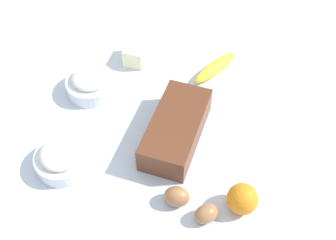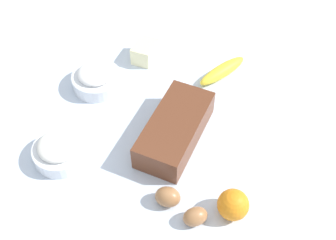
{
  "view_description": "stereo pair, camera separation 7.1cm",
  "coord_description": "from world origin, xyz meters",
  "px_view_note": "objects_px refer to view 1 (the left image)",
  "views": [
    {
      "loc": [
        0.72,
        0.25,
        0.94
      ],
      "look_at": [
        0.0,
        0.0,
        0.04
      ],
      "focal_mm": 44.71,
      "sensor_mm": 36.0,
      "label": 1
    },
    {
      "loc": [
        0.69,
        0.32,
        0.94
      ],
      "look_at": [
        0.0,
        0.0,
        0.04
      ],
      "focal_mm": 44.71,
      "sensor_mm": 36.0,
      "label": 2
    }
  ],
  "objects_px": {
    "butter_block": "(136,53)",
    "loaf_pan": "(176,128)",
    "flour_bowl": "(62,158)",
    "egg_beside_bowl": "(177,197)",
    "orange_fruit": "(242,199)",
    "banana": "(215,68)",
    "sugar_bowl": "(91,83)",
    "egg_near_butter": "(206,214)"
  },
  "relations": [
    {
      "from": "loaf_pan",
      "to": "sugar_bowl",
      "type": "xyz_separation_m",
      "value": [
        -0.09,
        -0.31,
        -0.01
      ]
    },
    {
      "from": "egg_near_butter",
      "to": "flour_bowl",
      "type": "bearing_deg",
      "value": -93.71
    },
    {
      "from": "sugar_bowl",
      "to": "butter_block",
      "type": "bearing_deg",
      "value": 156.42
    },
    {
      "from": "sugar_bowl",
      "to": "banana",
      "type": "xyz_separation_m",
      "value": [
        -0.21,
        0.34,
        -0.01
      ]
    },
    {
      "from": "loaf_pan",
      "to": "flour_bowl",
      "type": "height_order",
      "value": "loaf_pan"
    },
    {
      "from": "banana",
      "to": "egg_near_butter",
      "type": "bearing_deg",
      "value": 12.73
    },
    {
      "from": "butter_block",
      "to": "loaf_pan",
      "type": "bearing_deg",
      "value": 40.6
    },
    {
      "from": "loaf_pan",
      "to": "butter_block",
      "type": "height_order",
      "value": "loaf_pan"
    },
    {
      "from": "sugar_bowl",
      "to": "banana",
      "type": "distance_m",
      "value": 0.4
    },
    {
      "from": "loaf_pan",
      "to": "butter_block",
      "type": "xyz_separation_m",
      "value": [
        -0.27,
        -0.23,
        -0.01
      ]
    },
    {
      "from": "banana",
      "to": "egg_near_butter",
      "type": "height_order",
      "value": "egg_near_butter"
    },
    {
      "from": "flour_bowl",
      "to": "butter_block",
      "type": "bearing_deg",
      "value": 176.8
    },
    {
      "from": "orange_fruit",
      "to": "egg_near_butter",
      "type": "bearing_deg",
      "value": -51.25
    },
    {
      "from": "flour_bowl",
      "to": "egg_beside_bowl",
      "type": "relative_size",
      "value": 2.3
    },
    {
      "from": "egg_beside_bowl",
      "to": "sugar_bowl",
      "type": "bearing_deg",
      "value": -127.2
    },
    {
      "from": "loaf_pan",
      "to": "flour_bowl",
      "type": "distance_m",
      "value": 0.32
    },
    {
      "from": "loaf_pan",
      "to": "egg_beside_bowl",
      "type": "xyz_separation_m",
      "value": [
        0.19,
        0.07,
        -0.02
      ]
    },
    {
      "from": "flour_bowl",
      "to": "egg_near_butter",
      "type": "relative_size",
      "value": 2.41
    },
    {
      "from": "banana",
      "to": "egg_beside_bowl",
      "type": "xyz_separation_m",
      "value": [
        0.49,
        0.03,
        0.01
      ]
    },
    {
      "from": "butter_block",
      "to": "sugar_bowl",
      "type": "bearing_deg",
      "value": -23.58
    },
    {
      "from": "banana",
      "to": "egg_beside_bowl",
      "type": "height_order",
      "value": "egg_beside_bowl"
    },
    {
      "from": "butter_block",
      "to": "egg_near_butter",
      "type": "distance_m",
      "value": 0.61
    },
    {
      "from": "banana",
      "to": "sugar_bowl",
      "type": "bearing_deg",
      "value": -58.46
    },
    {
      "from": "flour_bowl",
      "to": "orange_fruit",
      "type": "xyz_separation_m",
      "value": [
        -0.03,
        0.48,
        0.01
      ]
    },
    {
      "from": "loaf_pan",
      "to": "sugar_bowl",
      "type": "distance_m",
      "value": 0.32
    },
    {
      "from": "butter_block",
      "to": "orange_fruit",
      "type": "bearing_deg",
      "value": 46.91
    },
    {
      "from": "flour_bowl",
      "to": "butter_block",
      "type": "distance_m",
      "value": 0.46
    },
    {
      "from": "loaf_pan",
      "to": "egg_near_butter",
      "type": "xyz_separation_m",
      "value": [
        0.21,
        0.15,
        -0.02
      ]
    },
    {
      "from": "banana",
      "to": "egg_near_butter",
      "type": "xyz_separation_m",
      "value": [
        0.51,
        0.12,
        0.0
      ]
    },
    {
      "from": "flour_bowl",
      "to": "loaf_pan",
      "type": "bearing_deg",
      "value": 126.4
    },
    {
      "from": "banana",
      "to": "butter_block",
      "type": "distance_m",
      "value": 0.26
    },
    {
      "from": "banana",
      "to": "orange_fruit",
      "type": "height_order",
      "value": "orange_fruit"
    },
    {
      "from": "flour_bowl",
      "to": "banana",
      "type": "relative_size",
      "value": 0.78
    },
    {
      "from": "loaf_pan",
      "to": "orange_fruit",
      "type": "height_order",
      "value": "loaf_pan"
    },
    {
      "from": "sugar_bowl",
      "to": "egg_beside_bowl",
      "type": "distance_m",
      "value": 0.47
    },
    {
      "from": "sugar_bowl",
      "to": "orange_fruit",
      "type": "relative_size",
      "value": 1.97
    },
    {
      "from": "flour_bowl",
      "to": "sugar_bowl",
      "type": "distance_m",
      "value": 0.28
    },
    {
      "from": "loaf_pan",
      "to": "orange_fruit",
      "type": "bearing_deg",
      "value": 54.42
    },
    {
      "from": "sugar_bowl",
      "to": "butter_block",
      "type": "height_order",
      "value": "sugar_bowl"
    },
    {
      "from": "butter_block",
      "to": "flour_bowl",
      "type": "bearing_deg",
      "value": -3.2
    },
    {
      "from": "flour_bowl",
      "to": "orange_fruit",
      "type": "bearing_deg",
      "value": 93.95
    },
    {
      "from": "orange_fruit",
      "to": "butter_block",
      "type": "distance_m",
      "value": 0.62
    }
  ]
}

